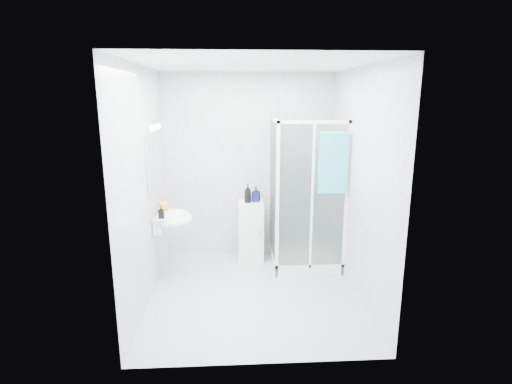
{
  "coord_description": "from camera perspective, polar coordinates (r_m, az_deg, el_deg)",
  "views": [
    {
      "loc": [
        -0.22,
        -4.33,
        2.27
      ],
      "look_at": [
        0.05,
        0.35,
        1.15
      ],
      "focal_mm": 28.0,
      "sensor_mm": 36.0,
      "label": 1
    }
  ],
  "objects": [
    {
      "name": "shampoo_bottle_a",
      "position": [
        5.47,
        -1.18,
        -0.21
      ],
      "size": [
        0.11,
        0.11,
        0.26
      ],
      "primitive_type": "imported",
      "rotation": [
        0.0,
        0.0,
        0.06
      ],
      "color": "black",
      "rests_on": "storage_cabinet"
    },
    {
      "name": "soap_dispenser_orange",
      "position": [
        5.19,
        -13.08,
        -1.68
      ],
      "size": [
        0.15,
        0.15,
        0.17
      ],
      "primitive_type": "imported",
      "rotation": [
        0.0,
        0.0,
        -0.12
      ],
      "color": "orange",
      "rests_on": "wall_basin"
    },
    {
      "name": "hand_towel",
      "position": [
        4.9,
        10.98,
        4.32
      ],
      "size": [
        0.35,
        0.05,
        0.75
      ],
      "color": "#34AFC5",
      "rests_on": "shower_enclosure"
    },
    {
      "name": "room",
      "position": [
        4.44,
        -0.38,
        0.83
      ],
      "size": [
        2.4,
        2.6,
        2.6
      ],
      "color": "white",
      "rests_on": "ground"
    },
    {
      "name": "soap_dispenser_black",
      "position": [
        4.87,
        -13.41,
        -2.81
      ],
      "size": [
        0.08,
        0.08,
        0.15
      ],
      "primitive_type": "imported",
      "rotation": [
        0.0,
        0.0,
        0.15
      ],
      "color": "black",
      "rests_on": "wall_basin"
    },
    {
      "name": "wall_hooks",
      "position": [
        5.62,
        -3.61,
        6.77
      ],
      "size": [
        0.23,
        0.06,
        0.03
      ],
      "color": "silver",
      "rests_on": "room"
    },
    {
      "name": "shower_enclosure",
      "position": [
        5.48,
        6.26,
        -6.06
      ],
      "size": [
        0.9,
        0.95,
        2.0
      ],
      "color": "white",
      "rests_on": "ground"
    },
    {
      "name": "mirror",
      "position": [
        4.94,
        -14.57,
        4.03
      ],
      "size": [
        0.02,
        0.6,
        0.7
      ],
      "primitive_type": "cube",
      "color": "white",
      "rests_on": "room"
    },
    {
      "name": "storage_cabinet",
      "position": [
        5.67,
        -0.71,
        -5.54
      ],
      "size": [
        0.36,
        0.38,
        0.85
      ],
      "rotation": [
        0.0,
        0.0,
        -0.02
      ],
      "color": "white",
      "rests_on": "ground"
    },
    {
      "name": "vanity_lights",
      "position": [
        4.88,
        -14.28,
        8.92
      ],
      "size": [
        0.1,
        0.4,
        0.08
      ],
      "color": "silver",
      "rests_on": "room"
    },
    {
      "name": "shampoo_bottle_b",
      "position": [
        5.53,
        -0.01,
        -0.29
      ],
      "size": [
        0.13,
        0.13,
        0.21
      ],
      "primitive_type": "imported",
      "rotation": [
        0.0,
        0.0,
        -0.4
      ],
      "color": "#0E0D4E",
      "rests_on": "storage_cabinet"
    },
    {
      "name": "wall_basin",
      "position": [
        5.06,
        -11.89,
        -3.79
      ],
      "size": [
        0.46,
        0.56,
        0.35
      ],
      "color": "white",
      "rests_on": "ground"
    }
  ]
}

